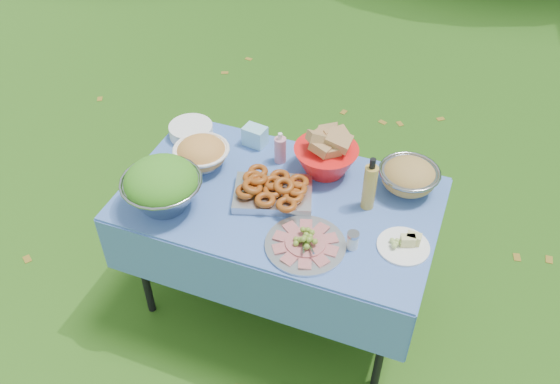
# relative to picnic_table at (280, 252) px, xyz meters

# --- Properties ---
(ground) EXTENTS (80.00, 80.00, 0.00)m
(ground) POSITION_rel_picnic_table_xyz_m (0.00, 0.00, -0.38)
(ground) COLOR #163A0A
(ground) RESTS_ON ground
(picnic_table) EXTENTS (1.46, 0.86, 0.76)m
(picnic_table) POSITION_rel_picnic_table_xyz_m (0.00, 0.00, 0.00)
(picnic_table) COLOR #83B8FD
(picnic_table) RESTS_ON ground
(salad_bowl) EXTENTS (0.48, 0.48, 0.24)m
(salad_bowl) POSITION_rel_picnic_table_xyz_m (-0.47, -0.24, 0.50)
(salad_bowl) COLOR #95989C
(salad_bowl) RESTS_ON picnic_table
(pasta_bowl_white) EXTENTS (0.30, 0.30, 0.15)m
(pasta_bowl_white) POSITION_rel_picnic_table_xyz_m (-0.44, 0.08, 0.46)
(pasta_bowl_white) COLOR white
(pasta_bowl_white) RESTS_ON picnic_table
(plate_stack) EXTENTS (0.24, 0.24, 0.07)m
(plate_stack) POSITION_rel_picnic_table_xyz_m (-0.61, 0.28, 0.41)
(plate_stack) COLOR white
(plate_stack) RESTS_ON picnic_table
(wipes_box) EXTENTS (0.12, 0.10, 0.10)m
(wipes_box) POSITION_rel_picnic_table_xyz_m (-0.26, 0.33, 0.43)
(wipes_box) COLOR #95DDF6
(wipes_box) RESTS_ON picnic_table
(sanitizer_bottle) EXTENTS (0.07, 0.07, 0.17)m
(sanitizer_bottle) POSITION_rel_picnic_table_xyz_m (-0.09, 0.25, 0.46)
(sanitizer_bottle) COLOR pink
(sanitizer_bottle) RESTS_ON picnic_table
(bread_bowl) EXTENTS (0.34, 0.34, 0.21)m
(bread_bowl) POSITION_rel_picnic_table_xyz_m (0.14, 0.26, 0.48)
(bread_bowl) COLOR red
(bread_bowl) RESTS_ON picnic_table
(pasta_bowl_steel) EXTENTS (0.34, 0.34, 0.15)m
(pasta_bowl_steel) POSITION_rel_picnic_table_xyz_m (0.54, 0.28, 0.46)
(pasta_bowl_steel) COLOR #95989C
(pasta_bowl_steel) RESTS_ON picnic_table
(fried_tray) EXTENTS (0.42, 0.35, 0.08)m
(fried_tray) POSITION_rel_picnic_table_xyz_m (-0.03, -0.01, 0.42)
(fried_tray) COLOR silver
(fried_tray) RESTS_ON picnic_table
(charcuterie_platter) EXTENTS (0.40, 0.40, 0.08)m
(charcuterie_platter) POSITION_rel_picnic_table_xyz_m (0.21, -0.24, 0.42)
(charcuterie_platter) COLOR silver
(charcuterie_platter) RESTS_ON picnic_table
(oil_bottle) EXTENTS (0.08, 0.08, 0.28)m
(oil_bottle) POSITION_rel_picnic_table_xyz_m (0.40, 0.09, 0.52)
(oil_bottle) COLOR gold
(oil_bottle) RESTS_ON picnic_table
(cheese_plate) EXTENTS (0.23, 0.23, 0.06)m
(cheese_plate) POSITION_rel_picnic_table_xyz_m (0.61, -0.10, 0.41)
(cheese_plate) COLOR white
(cheese_plate) RESTS_ON picnic_table
(shaker) EXTENTS (0.06, 0.06, 0.08)m
(shaker) POSITION_rel_picnic_table_xyz_m (0.40, -0.18, 0.42)
(shaker) COLOR silver
(shaker) RESTS_ON picnic_table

